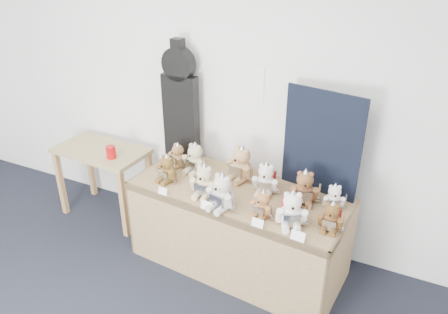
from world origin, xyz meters
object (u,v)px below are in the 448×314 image
at_px(red_cup, 111,152).
at_px(teddy_front_left, 204,182).
at_px(teddy_back_far_left, 178,156).
at_px(teddy_front_right, 263,205).
at_px(side_table, 102,161).
at_px(guitar_case, 180,102).
at_px(teddy_front_end, 331,218).
at_px(teddy_back_end, 334,198).
at_px(teddy_front_centre, 222,193).
at_px(teddy_front_far_right, 292,211).
at_px(display_table, 234,212).
at_px(teddy_back_centre_right, 266,180).
at_px(teddy_back_right, 304,188).
at_px(teddy_back_left, 195,159).
at_px(teddy_front_far_left, 167,170).
at_px(teddy_back_centre_left, 241,165).

xyz_separation_m(red_cup, teddy_front_left, (1.07, -0.19, 0.06)).
bearing_deg(teddy_back_far_left, teddy_front_right, 2.27).
relative_size(side_table, guitar_case, 0.84).
xyz_separation_m(teddy_front_end, teddy_back_end, (-0.04, 0.27, -0.01)).
relative_size(teddy_front_left, teddy_back_far_left, 1.23).
height_order(teddy_front_centre, teddy_back_far_left, teddy_front_centre).
height_order(teddy_front_centre, teddy_front_far_right, teddy_front_centre).
relative_size(display_table, side_table, 2.01).
relative_size(side_table, teddy_back_centre_right, 3.13).
xyz_separation_m(guitar_case, red_cup, (-0.57, -0.32, -0.47)).
distance_m(teddy_front_right, teddy_back_end, 0.55).
bearing_deg(teddy_back_centre_right, teddy_front_far_right, -52.92).
bearing_deg(teddy_back_end, teddy_front_centre, -174.17).
relative_size(teddy_front_right, teddy_back_right, 0.79).
bearing_deg(teddy_back_left, teddy_front_far_right, -11.92).
relative_size(teddy_front_far_left, teddy_back_centre_right, 0.90).
bearing_deg(red_cup, teddy_front_centre, -12.86).
bearing_deg(display_table, teddy_front_far_right, -14.19).
distance_m(display_table, side_table, 1.51).
distance_m(side_table, teddy_back_end, 2.25).
height_order(teddy_back_left, teddy_back_centre_left, teddy_back_centre_left).
distance_m(teddy_front_end, teddy_back_end, 0.28).
xyz_separation_m(teddy_front_right, teddy_front_far_right, (0.22, -0.01, 0.03)).
bearing_deg(teddy_front_far_right, teddy_back_far_left, 141.15).
xyz_separation_m(teddy_front_left, teddy_back_centre_left, (0.16, 0.35, 0.02)).
distance_m(teddy_back_centre_right, teddy_back_far_left, 0.86).
bearing_deg(teddy_back_right, teddy_back_left, 159.60).
height_order(guitar_case, teddy_front_right, guitar_case).
bearing_deg(teddy_back_far_left, teddy_back_centre_left, 27.76).
relative_size(red_cup, teddy_front_centre, 0.36).
relative_size(teddy_front_far_right, teddy_back_left, 1.03).
relative_size(teddy_front_far_left, teddy_front_right, 1.09).
relative_size(side_table, teddy_front_far_right, 2.95).
relative_size(red_cup, teddy_back_centre_right, 0.40).
height_order(teddy_front_centre, teddy_back_end, teddy_front_centre).
relative_size(teddy_front_far_right, teddy_front_end, 1.26).
bearing_deg(teddy_front_end, teddy_front_centre, -173.86).
height_order(teddy_back_centre_right, teddy_back_end, teddy_back_centre_right).
distance_m(teddy_back_left, teddy_back_centre_right, 0.67).
xyz_separation_m(side_table, teddy_back_end, (2.24, -0.03, 0.21)).
relative_size(guitar_case, red_cup, 9.27).
distance_m(display_table, teddy_front_far_right, 0.62).
relative_size(teddy_front_end, teddy_back_centre_left, 0.72).
xyz_separation_m(display_table, teddy_front_far_right, (0.52, -0.18, 0.28)).
bearing_deg(teddy_back_left, teddy_front_centre, -32.07).
height_order(red_cup, teddy_front_end, teddy_front_end).
xyz_separation_m(teddy_front_right, teddy_back_right, (0.22, 0.31, 0.02)).
height_order(side_table, teddy_back_left, teddy_back_left).
bearing_deg(teddy_front_far_right, teddy_front_left, 153.72).
xyz_separation_m(side_table, guitar_case, (0.79, 0.22, 0.65)).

